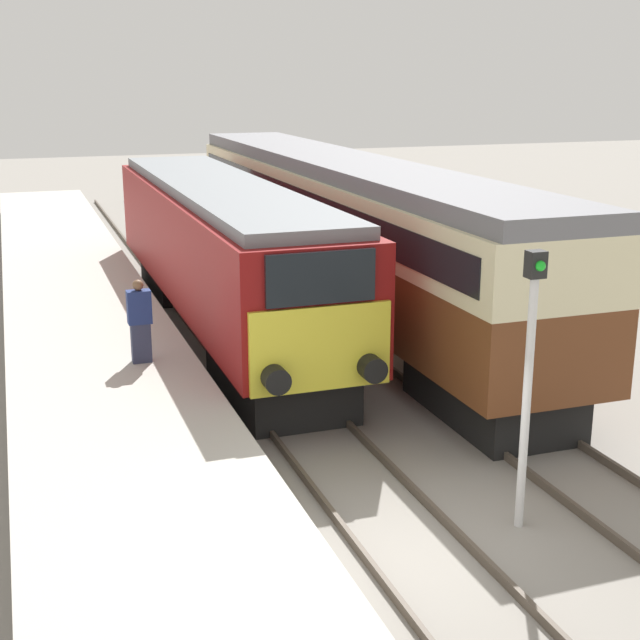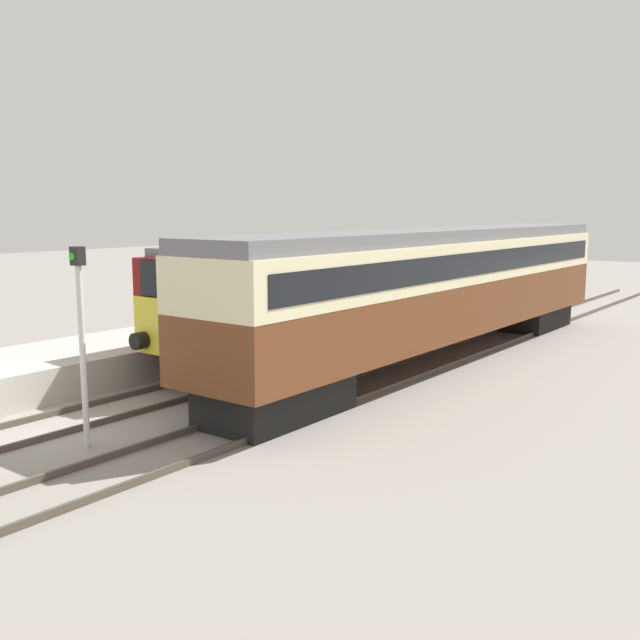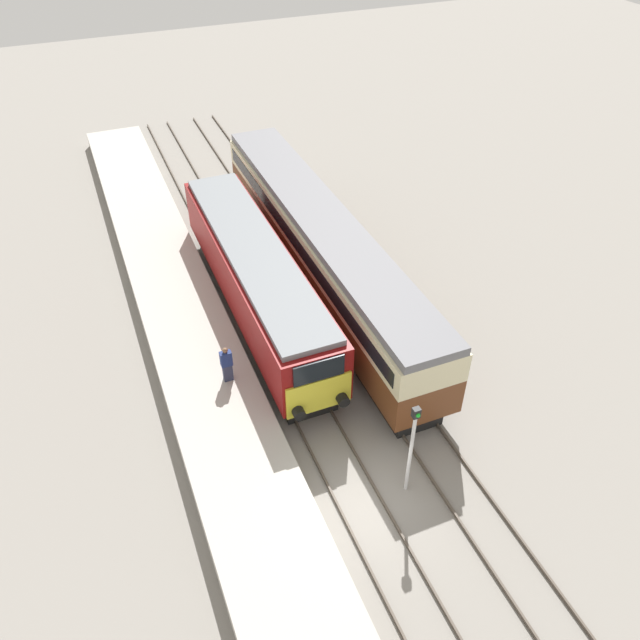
# 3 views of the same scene
# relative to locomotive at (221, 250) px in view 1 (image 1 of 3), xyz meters

# --- Properties ---
(ground_plane) EXTENTS (120.00, 120.00, 0.00)m
(ground_plane) POSITION_rel_locomotive_xyz_m (0.00, -10.93, -2.07)
(ground_plane) COLOR gray
(platform_left) EXTENTS (3.50, 50.00, 0.90)m
(platform_left) POSITION_rel_locomotive_xyz_m (-3.30, -2.93, -1.62)
(platform_left) COLOR #B7B2A8
(platform_left) RESTS_ON ground_plane
(rails_near_track) EXTENTS (1.51, 60.00, 0.14)m
(rails_near_track) POSITION_rel_locomotive_xyz_m (0.00, -5.93, -2.00)
(rails_near_track) COLOR #4C4238
(rails_near_track) RESTS_ON ground_plane
(rails_far_track) EXTENTS (1.50, 60.00, 0.14)m
(rails_far_track) POSITION_rel_locomotive_xyz_m (3.40, -5.93, -2.00)
(rails_far_track) COLOR #4C4238
(rails_far_track) RESTS_ON ground_plane
(locomotive) EXTENTS (2.70, 14.88, 3.67)m
(locomotive) POSITION_rel_locomotive_xyz_m (0.00, 0.00, 0.00)
(locomotive) COLOR black
(locomotive) RESTS_ON ground_plane
(passenger_carriage) EXTENTS (2.75, 20.01, 4.08)m
(passenger_carriage) POSITION_rel_locomotive_xyz_m (3.40, 0.77, 0.41)
(passenger_carriage) COLOR black
(passenger_carriage) RESTS_ON ground_plane
(person_on_platform) EXTENTS (0.44, 0.26, 1.59)m
(person_on_platform) POSITION_rel_locomotive_xyz_m (-2.59, -4.38, -0.39)
(person_on_platform) COLOR #2D334C
(person_on_platform) RESTS_ON platform_left
(signal_post) EXTENTS (0.24, 0.28, 3.96)m
(signal_post) POSITION_rel_locomotive_xyz_m (1.70, -10.84, 0.28)
(signal_post) COLOR silver
(signal_post) RESTS_ON ground_plane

